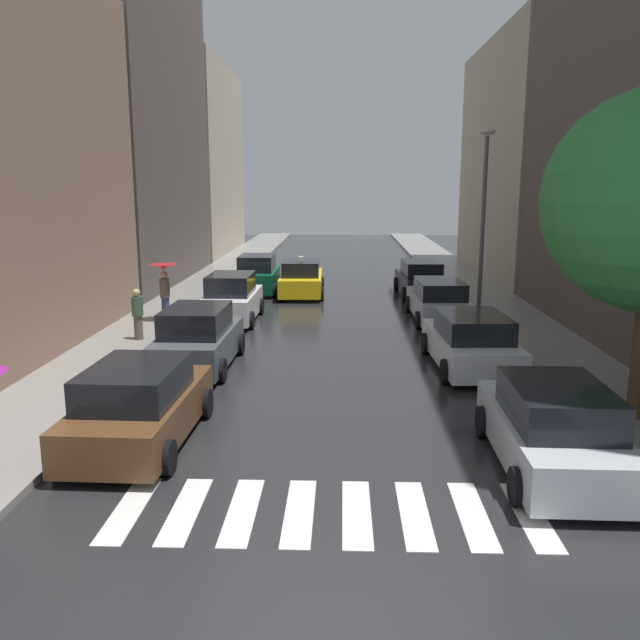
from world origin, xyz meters
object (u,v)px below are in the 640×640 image
Objects in this scene: parked_car_left_fourth at (258,275)px; taxi_midroad at (301,279)px; parked_car_left_second at (198,339)px; lamp_post_right at (484,208)px; pedestrian_by_kerb at (164,280)px; parked_car_right_second at (471,342)px; parked_car_right_third at (439,301)px; pedestrian_far_side at (138,313)px; parked_car_left_nearest at (139,406)px; parked_car_right_fourth at (420,279)px; parked_car_left_third at (232,299)px; parked_car_right_nearest at (553,429)px.

parked_car_left_fourth is 2.22m from taxi_midroad.
lamp_post_right reaches higher than parked_car_left_second.
parked_car_left_second is 6.27m from pedestrian_by_kerb.
pedestrian_by_kerb is 0.30× the size of lamp_post_right.
parked_car_left_second is 12.47m from taxi_midroad.
pedestrian_by_kerb reaches higher than parked_car_right_second.
parked_car_right_third is at bearing -147.32° from lamp_post_right.
parked_car_left_second is at bearing 174.32° from pedestrian_far_side.
parked_car_left_nearest is 0.97× the size of taxi_midroad.
parked_car_left_nearest is 0.97× the size of parked_car_right_second.
pedestrian_by_kerb is at bearing -169.63° from lamp_post_right.
lamp_post_right is (1.76, 7.66, 3.40)m from parked_car_right_second.
parked_car_left_third is at bearing 125.46° from parked_car_right_fourth.
pedestrian_by_kerb is 3.07m from pedestrian_far_side.
parked_car_right_fourth is at bearing -2.63° from parked_car_right_second.
parked_car_left_second is 0.91× the size of parked_car_right_third.
parked_car_left_fourth is 0.59× the size of lamp_post_right.
lamp_post_right is (1.73, 1.11, 3.41)m from parked_car_right_third.
taxi_midroad is (2.11, -0.69, -0.06)m from parked_car_left_fourth.
parked_car_right_nearest is 0.96× the size of parked_car_right_second.
parked_car_left_nearest is 0.93× the size of parked_car_right_third.
parked_car_right_nearest is 14.81m from lamp_post_right.
pedestrian_far_side reaches higher than parked_car_left_nearest.
pedestrian_by_kerb is at bearing 120.81° from parked_car_right_fourth.
pedestrian_far_side is (-2.53, 2.72, 0.19)m from parked_car_left_second.
parked_car_right_nearest is at bearing 178.92° from parked_car_right_second.
parked_car_left_third is 9.72m from parked_car_right_fourth.
parked_car_left_second is at bearing 169.06° from taxi_midroad.
taxi_midroad is at bearing 148.59° from lamp_post_right.
parked_car_left_third is 0.60× the size of lamp_post_right.
parked_car_left_second is 10.11m from parked_car_right_nearest.
parked_car_right_nearest is at bearing 179.59° from parked_car_right_third.
parked_car_left_fourth is 7.70m from pedestrian_by_kerb.
pedestrian_far_side is at bearing 165.88° from parked_car_left_fourth.
parked_car_left_third is at bearing 2.15° from parked_car_left_nearest.
taxi_midroad is (2.10, 17.77, -0.00)m from parked_car_left_nearest.
taxi_midroad is at bearing 21.67° from parked_car_right_second.
lamp_post_right reaches higher than taxi_midroad.
parked_car_left_fourth reaches higher than parked_car_right_fourth.
parked_car_right_fourth is at bearing -51.72° from parked_car_left_third.
pedestrian_far_side is at bearing 36.03° from pedestrian_by_kerb.
parked_car_right_second is 1.03× the size of parked_car_right_fourth.
parked_car_right_nearest is 0.93× the size of parked_car_right_third.
parked_car_right_second is 10.41m from pedestrian_far_side.
pedestrian_by_kerb is (-10.06, -1.05, 0.91)m from parked_car_right_third.
taxi_midroad is 0.67× the size of lamp_post_right.
pedestrian_by_kerb reaches higher than parked_car_left_second.
parked_car_left_third is 10.13m from lamp_post_right.
parked_car_right_second is at bearing 2.69° from parked_car_right_nearest.
parked_car_left_nearest is at bearing 83.83° from parked_car_right_nearest.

